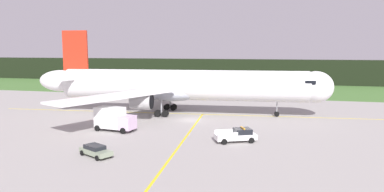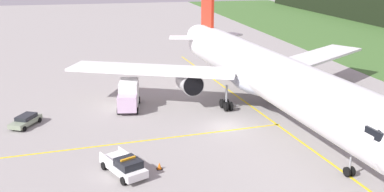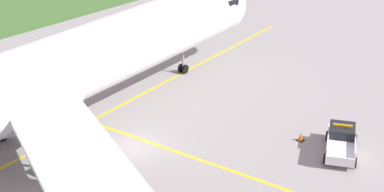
{
  "view_description": "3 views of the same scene",
  "coord_description": "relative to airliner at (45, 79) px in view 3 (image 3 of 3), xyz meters",
  "views": [
    {
      "loc": [
        15.02,
        -59.63,
        12.34
      ],
      "look_at": [
        -1.38,
        6.86,
        3.32
      ],
      "focal_mm": 33.92,
      "sensor_mm": 36.0,
      "label": 1
    },
    {
      "loc": [
        45.93,
        -14.62,
        18.71
      ],
      "look_at": [
        2.99,
        -4.74,
        4.99
      ],
      "focal_mm": 40.74,
      "sensor_mm": 36.0,
      "label": 2
    },
    {
      "loc": [
        -28.13,
        -28.79,
        22.23
      ],
      "look_at": [
        4.38,
        -2.15,
        3.51
      ],
      "focal_mm": 55.06,
      "sensor_mm": 36.0,
      "label": 3
    }
  ],
  "objects": [
    {
      "name": "ground",
      "position": [
        3.46,
        -5.8,
        -5.37
      ],
      "size": [
        320.0,
        320.0,
        0.0
      ],
      "primitive_type": "plane",
      "color": "gray"
    },
    {
      "name": "taxiway_centerline_main",
      "position": [
        0.55,
        0.04,
        -5.36
      ],
      "size": [
        73.07,
        6.23,
        0.01
      ],
      "primitive_type": "cube",
      "rotation": [
        0.0,
        0.0,
        0.08
      ],
      "color": "yellow",
      "rests_on": "ground"
    },
    {
      "name": "airliner",
      "position": [
        0.0,
        0.0,
        0.0
      ],
      "size": [
        56.46,
        46.84,
        15.78
      ],
      "color": "white",
      "rests_on": "ground"
    },
    {
      "name": "ops_pickup_truck",
      "position": [
        13.04,
        -18.38,
        -4.46
      ],
      "size": [
        5.81,
        4.18,
        1.94
      ],
      "color": "white",
      "rests_on": "ground"
    },
    {
      "name": "apron_cone",
      "position": [
        12.69,
        -15.12,
        -5.03
      ],
      "size": [
        0.55,
        0.55,
        0.69
      ],
      "color": "black",
      "rests_on": "ground"
    }
  ]
}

